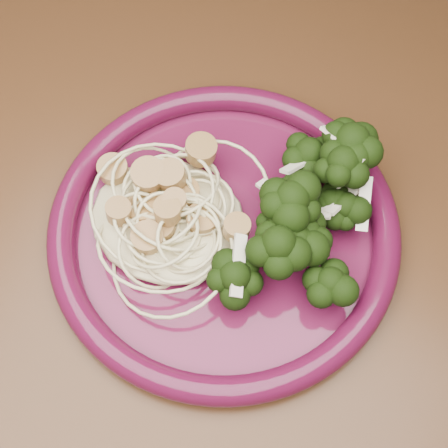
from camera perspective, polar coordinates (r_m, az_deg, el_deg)
The scene contains 6 objects.
dining_table at distance 0.65m, azimuth -0.50°, elevation -4.57°, with size 1.20×0.80×0.75m.
dinner_plate at distance 0.55m, azimuth 0.00°, elevation -0.41°, with size 0.38×0.38×0.03m.
spaghetti_pile at distance 0.54m, azimuth -5.20°, elevation 0.85°, with size 0.14×0.12×0.03m, color beige.
scallop_cluster at distance 0.51m, azimuth -5.56°, elevation 2.95°, with size 0.14×0.14×0.05m, color #A67C44, non-canonical shape.
broccoli_pile at distance 0.52m, azimuth 6.59°, elevation -0.08°, with size 0.11×0.17×0.06m, color black.
onion_garnish at distance 0.49m, azimuth 7.02°, elevation 1.85°, with size 0.07×0.11×0.05m, color beige, non-canonical shape.
Camera 1 is at (0.11, -0.22, 1.25)m, focal length 50.00 mm.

